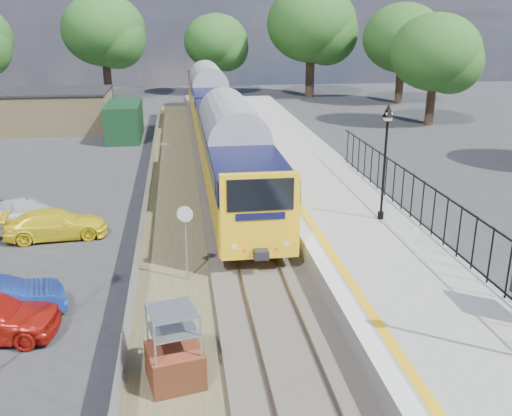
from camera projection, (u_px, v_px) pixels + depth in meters
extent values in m
plane|color=#2D2D30|center=(275.00, 324.00, 16.85)|extent=(120.00, 120.00, 0.00)
cube|color=#473F38|center=(239.00, 211.00, 26.20)|extent=(3.40, 80.00, 0.20)
cube|color=#4C472D|center=(175.00, 231.00, 23.98)|extent=(2.60, 70.00, 0.06)
cube|color=brown|center=(223.00, 209.00, 26.07)|extent=(0.07, 80.00, 0.14)
cube|color=brown|center=(254.00, 208.00, 26.26)|extent=(0.07, 80.00, 0.14)
cube|color=gray|center=(340.00, 214.00, 24.75)|extent=(5.00, 70.00, 0.90)
cube|color=silver|center=(289.00, 206.00, 24.32)|extent=(0.50, 70.00, 0.01)
cube|color=yellow|center=(300.00, 206.00, 24.38)|extent=(0.30, 70.00, 0.01)
cylinder|color=black|center=(381.00, 215.00, 22.83)|extent=(0.24, 0.24, 0.30)
cylinder|color=black|center=(384.00, 171.00, 22.23)|extent=(0.10, 0.10, 3.70)
cube|color=black|center=(388.00, 121.00, 21.61)|extent=(0.08, 0.08, 0.30)
cube|color=beige|center=(388.00, 116.00, 21.55)|extent=(0.26, 0.26, 0.30)
cone|color=black|center=(388.00, 110.00, 21.48)|extent=(0.44, 0.44, 0.50)
cube|color=black|center=(455.00, 203.00, 19.19)|extent=(0.05, 26.00, 0.05)
cube|color=tan|center=(57.00, 111.00, 44.85)|extent=(8.00, 6.00, 3.00)
cube|color=black|center=(55.00, 91.00, 44.36)|extent=(8.20, 6.20, 0.15)
cube|color=#123219|center=(125.00, 121.00, 41.87)|extent=(2.40, 6.00, 2.60)
cylinder|color=#332319|center=(108.00, 80.00, 61.86)|extent=(0.88, 0.88, 3.85)
ellipsoid|color=#1F4C19|center=(104.00, 30.00, 60.19)|extent=(8.80, 8.80, 7.48)
cylinder|color=#332319|center=(217.00, 80.00, 65.39)|extent=(0.72, 0.72, 3.15)
ellipsoid|color=#1F4C19|center=(216.00, 41.00, 64.02)|extent=(7.20, 7.20, 6.12)
cylinder|color=#332319|center=(310.00, 78.00, 62.76)|extent=(0.96, 0.96, 4.20)
ellipsoid|color=#1F4C19|center=(311.00, 24.00, 60.93)|extent=(9.60, 9.60, 8.16)
cylinder|color=#332319|center=(399.00, 86.00, 58.27)|extent=(0.80, 0.80, 3.50)
ellipsoid|color=#1F4C19|center=(403.00, 38.00, 56.74)|extent=(8.00, 8.00, 6.80)
cylinder|color=#332319|center=(430.00, 106.00, 46.81)|extent=(0.72, 0.72, 3.15)
ellipsoid|color=#1F4C19|center=(435.00, 52.00, 45.43)|extent=(7.20, 7.20, 6.12)
cube|color=yellow|center=(232.00, 161.00, 28.76)|extent=(2.80, 20.00, 1.90)
cube|color=#0E1035|center=(231.00, 135.00, 28.34)|extent=(2.82, 20.00, 0.90)
cube|color=black|center=(231.00, 135.00, 28.34)|extent=(2.82, 18.00, 0.70)
cube|color=black|center=(232.00, 183.00, 29.14)|extent=(2.00, 18.00, 0.45)
cube|color=yellow|center=(208.00, 102.00, 48.09)|extent=(2.80, 20.00, 1.90)
cube|color=#0E1035|center=(208.00, 86.00, 47.67)|extent=(2.82, 20.00, 0.90)
cube|color=black|center=(208.00, 86.00, 47.67)|extent=(2.82, 18.00, 0.70)
cube|color=black|center=(209.00, 116.00, 48.47)|extent=(2.00, 18.00, 0.45)
cube|color=black|center=(260.00, 195.00, 18.75)|extent=(2.24, 0.04, 1.10)
cube|color=brown|center=(175.00, 366.00, 13.96)|extent=(1.53, 1.53, 0.99)
cylinder|color=#999EA3|center=(186.00, 248.00, 19.15)|extent=(0.06, 0.06, 2.45)
cylinder|color=silver|center=(185.00, 214.00, 18.71)|extent=(0.53, 0.21, 0.55)
imported|color=yellow|center=(56.00, 224.00, 23.17)|extent=(4.22, 2.09, 1.18)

